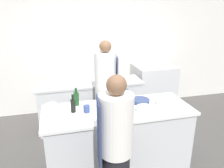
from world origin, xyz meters
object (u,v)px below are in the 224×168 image
at_px(chef_at_stove, 106,93).
at_px(bottle_vinegar, 110,98).
at_px(bottle_cooking_oil, 127,99).
at_px(cup, 87,109).
at_px(bowl_prep_small, 163,102).
at_px(bottle_olive_oil, 103,109).
at_px(bottle_sauce, 76,98).
at_px(oven_range, 153,87).
at_px(bowl_mixing_large, 51,107).
at_px(chef_at_prep_near, 116,147).
at_px(bowl_wooden_salad, 141,101).
at_px(bowl_ceramic_blue, 145,109).
at_px(bottle_wine, 73,105).

height_order(chef_at_stove, bottle_vinegar, chef_at_stove).
bearing_deg(bottle_cooking_oil, cup, -174.98).
distance_m(bottle_vinegar, bowl_prep_small, 0.78).
distance_m(bottle_olive_oil, bottle_vinegar, 0.36).
height_order(bowl_prep_small, cup, cup).
xyz_separation_m(bottle_olive_oil, bottle_sauce, (-0.31, 0.40, 0.02)).
xyz_separation_m(bottle_olive_oil, bottle_vinegar, (0.17, 0.31, 0.02)).
relative_size(oven_range, bowl_mixing_large, 5.85).
distance_m(chef_at_prep_near, chef_at_stove, 1.41).
distance_m(bottle_sauce, bowl_wooden_salad, 0.95).
height_order(oven_range, bowl_ceramic_blue, oven_range).
xyz_separation_m(oven_range, bottle_vinegar, (-1.40, -1.53, 0.50)).
bearing_deg(bowl_prep_small, bottle_vinegar, 165.01).
relative_size(chef_at_prep_near, bowl_wooden_salad, 6.12).
bearing_deg(chef_at_stove, oven_range, 137.17).
bearing_deg(oven_range, chef_at_stove, -142.46).
bearing_deg(bowl_wooden_salad, bottle_wine, -175.90).
distance_m(bottle_cooking_oil, bottle_sauce, 0.73).
xyz_separation_m(bottle_cooking_oil, cup, (-0.59, -0.05, -0.05)).
bearing_deg(bowl_mixing_large, bowl_wooden_salad, -3.90).
distance_m(oven_range, bottle_vinegar, 2.14).
height_order(bottle_sauce, bowl_wooden_salad, bottle_sauce).
relative_size(bottle_olive_oil, bottle_sauce, 0.79).
bearing_deg(cup, bottle_cooking_oil, 5.02).
relative_size(bowl_wooden_salad, cup, 2.72).
height_order(oven_range, bottle_wine, bottle_wine).
height_order(bottle_vinegar, bottle_wine, bottle_vinegar).
bearing_deg(bottle_cooking_oil, bottle_sauce, 162.69).
relative_size(bottle_vinegar, bowl_mixing_large, 1.46).
xyz_separation_m(chef_at_stove, bowl_wooden_salad, (0.40, -0.54, 0.05)).
bearing_deg(bottle_cooking_oil, bowl_mixing_large, 171.34).
relative_size(chef_at_stove, bottle_vinegar, 6.91).
bearing_deg(bowl_prep_small, bowl_ceramic_blue, -157.09).
relative_size(bottle_cooking_oil, bowl_prep_small, 1.20).
xyz_separation_m(bowl_ceramic_blue, cup, (-0.76, 0.18, 0.02)).
bearing_deg(oven_range, cup, -136.12).
distance_m(chef_at_stove, bottle_sauce, 0.67).
bearing_deg(bottle_wine, bowl_ceramic_blue, -13.64).
xyz_separation_m(bottle_sauce, bowl_wooden_salad, (0.93, -0.14, -0.08)).
height_order(oven_range, bottle_olive_oil, bottle_olive_oil).
bearing_deg(bowl_mixing_large, bottle_wine, -28.68).
bearing_deg(bottle_cooking_oil, bowl_wooden_salad, 16.91).
height_order(oven_range, bottle_cooking_oil, bottle_cooking_oil).
bearing_deg(chef_at_stove, bowl_ceramic_blue, 31.98).
bearing_deg(chef_at_prep_near, bowl_wooden_salad, -29.34).
bearing_deg(bowl_prep_small, chef_at_stove, 135.45).
relative_size(chef_at_prep_near, bottle_wine, 6.50).
xyz_separation_m(chef_at_stove, bottle_cooking_oil, (0.17, -0.61, 0.13)).
bearing_deg(bottle_wine, bowl_mixing_large, 151.32).
relative_size(chef_at_stove, bottle_olive_oil, 8.49).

